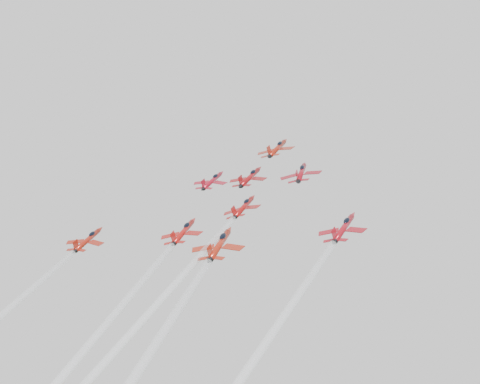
% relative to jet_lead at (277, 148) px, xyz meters
% --- Properties ---
extents(jet_lead, '(10.59, 13.27, 9.39)m').
position_rel_jet_lead_xyz_m(jet_lead, '(0.00, 0.00, 0.00)').
color(jet_lead, '#A31E0F').
extents(jet_row2_left, '(8.88, 11.12, 7.87)m').
position_rel_jet_lead_xyz_m(jet_row2_left, '(-10.45, -16.51, -11.18)').
color(jet_row2_left, '#A50F21').
extents(jet_row2_center, '(9.53, 11.95, 8.46)m').
position_rel_jet_lead_xyz_m(jet_row2_center, '(-0.29, -16.84, -11.40)').
color(jet_row2_center, maroon).
extents(jet_row2_right, '(9.60, 12.03, 8.52)m').
position_rel_jet_lead_xyz_m(jet_row2_right, '(12.68, -17.41, -11.78)').
color(jet_row2_right, maroon).
extents(jet_center, '(8.65, 78.49, 53.61)m').
position_rel_jet_lead_xyz_m(jet_center, '(5.03, -66.36, -44.98)').
color(jet_center, '#A3100F').
extents(jet_rear_left, '(9.04, 82.06, 56.04)m').
position_rel_jet_lead_xyz_m(jet_rear_left, '(-4.20, -76.24, -51.66)').
color(jet_rear_left, '#B31511').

